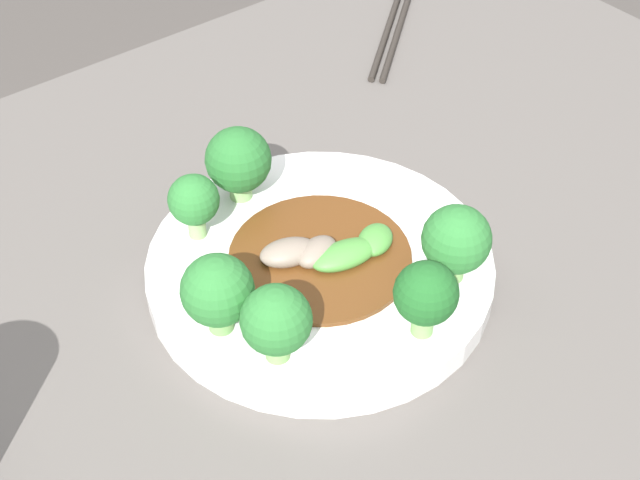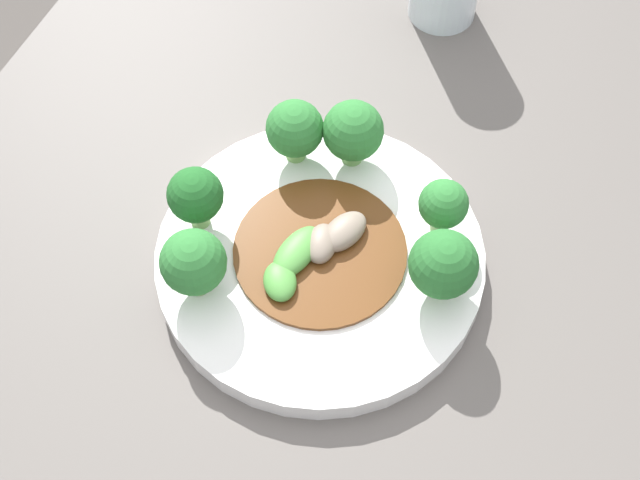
# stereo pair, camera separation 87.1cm
# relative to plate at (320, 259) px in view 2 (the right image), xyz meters

# --- Properties ---
(table) EXTENTS (1.00, 0.78, 0.73)m
(table) POSITION_rel_plate_xyz_m (-0.05, -0.01, -0.37)
(table) COLOR #5B5651
(table) RESTS_ON ground_plane
(plate) EXTENTS (0.28, 0.28, 0.02)m
(plate) POSITION_rel_plate_xyz_m (0.00, 0.00, 0.00)
(plate) COLOR white
(plate) RESTS_ON table
(broccoli_north) EXTENTS (0.05, 0.05, 0.06)m
(broccoli_north) POSITION_rel_plate_xyz_m (-0.01, 0.11, 0.05)
(broccoli_north) COLOR #7AAD5B
(broccoli_north) RESTS_ON plate
(broccoli_southeast) EXTENTS (0.04, 0.04, 0.06)m
(broccoli_southeast) POSITION_rel_plate_xyz_m (0.06, -0.08, 0.05)
(broccoli_southeast) COLOR #89B76B
(broccoli_southeast) RESTS_ON plate
(broccoli_south) EXTENTS (0.06, 0.06, 0.07)m
(broccoli_south) POSITION_rel_plate_xyz_m (0.01, -0.10, 0.05)
(broccoli_south) COLOR #89B76B
(broccoli_south) RESTS_ON plate
(broccoli_northwest) EXTENTS (0.05, 0.05, 0.07)m
(broccoli_northwest) POSITION_rel_plate_xyz_m (-0.07, 0.08, 0.05)
(broccoli_northwest) COLOR #7AAD5B
(broccoli_northwest) RESTS_ON plate
(broccoli_east) EXTENTS (0.05, 0.05, 0.07)m
(broccoli_east) POSITION_rel_plate_xyz_m (0.10, 0.01, 0.05)
(broccoli_east) COLOR #70A356
(broccoli_east) RESTS_ON plate
(broccoli_northeast) EXTENTS (0.05, 0.05, 0.06)m
(broccoli_northeast) POSITION_rel_plate_xyz_m (0.09, 0.06, 0.05)
(broccoli_northeast) COLOR #7AAD5B
(broccoli_northeast) RESTS_ON plate
(stirfry_center) EXTENTS (0.15, 0.15, 0.02)m
(stirfry_center) POSITION_rel_plate_xyz_m (-0.00, 0.00, 0.02)
(stirfry_center) COLOR #5B3314
(stirfry_center) RESTS_ON plate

